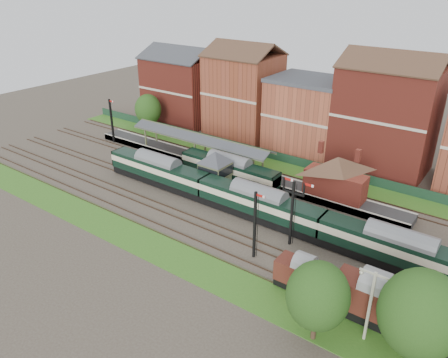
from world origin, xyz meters
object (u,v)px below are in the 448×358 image
Objects in this scene: signal_box at (215,170)px; platform_railcar at (229,169)px; dmu_train at (258,203)px; semaphore_bracket at (292,209)px; goods_van_a at (303,275)px.

signal_box is 3.41m from platform_railcar.
signal_box is 0.12× the size of dmu_train.
semaphore_bracket reaches higher than signal_box.
signal_box is 0.38× the size of platform_railcar.
dmu_train is 14.00m from goods_van_a.
platform_railcar reaches higher than goods_van_a.
platform_railcar is at bearing 144.43° from dmu_train.
semaphore_bracket is 1.52× the size of goods_van_a.
goods_van_a is at bearing -53.32° from semaphore_bracket.
dmu_train is 9.52× the size of goods_van_a.
platform_railcar is (-14.97, 9.00, -2.46)m from semaphore_bracket.
goods_van_a is at bearing -38.04° from platform_railcar.
dmu_train is at bearing -35.57° from platform_railcar.
platform_railcar is at bearing 148.98° from semaphore_bracket.
platform_railcar is (-9.09, 6.50, -0.13)m from dmu_train.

